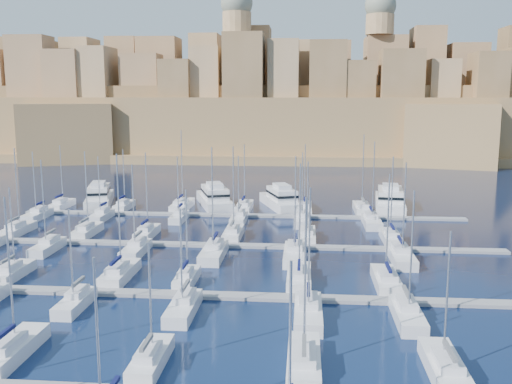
# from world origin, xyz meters

# --- Properties ---
(ground) EXTENTS (600.00, 600.00, 0.00)m
(ground) POSITION_xyz_m (0.00, 0.00, 0.00)
(ground) COLOR black
(ground) RESTS_ON ground
(pontoon_mid_near) EXTENTS (84.00, 2.00, 0.40)m
(pontoon_mid_near) POSITION_xyz_m (0.00, -12.00, 0.20)
(pontoon_mid_near) COLOR slate
(pontoon_mid_near) RESTS_ON ground
(pontoon_mid_far) EXTENTS (84.00, 2.00, 0.40)m
(pontoon_mid_far) POSITION_xyz_m (0.00, 10.00, 0.20)
(pontoon_mid_far) COLOR slate
(pontoon_mid_far) RESTS_ON ground
(pontoon_far) EXTENTS (84.00, 2.00, 0.40)m
(pontoon_far) POSITION_xyz_m (0.00, 32.00, 0.20)
(pontoon_far) COLOR slate
(pontoon_far) RESTS_ON ground
(sailboat_2) EXTENTS (2.73, 9.10, 14.56)m
(sailboat_2) POSITION_xyz_m (-13.17, -28.57, 0.75)
(sailboat_2) COLOR silver
(sailboat_2) RESTS_ON ground
(sailboat_3) EXTENTS (2.34, 7.79, 11.05)m
(sailboat_3) POSITION_xyz_m (-0.61, -29.21, 0.71)
(sailboat_3) COLOR silver
(sailboat_3) RESTS_ON ground
(sailboat_4) EXTENTS (2.75, 9.18, 14.90)m
(sailboat_4) POSITION_xyz_m (12.33, -28.52, 0.75)
(sailboat_4) COLOR silver
(sailboat_4) RESTS_ON ground
(sailboat_5) EXTENTS (2.69, 8.98, 12.36)m
(sailboat_5) POSITION_xyz_m (23.85, -28.62, 0.73)
(sailboat_5) COLOR silver
(sailboat_5) RESTS_ON ground
(sailboat_13) EXTENTS (2.38, 7.92, 11.76)m
(sailboat_13) POSITION_xyz_m (-24.38, -7.14, 0.71)
(sailboat_13) COLOR silver
(sailboat_13) RESTS_ON ground
(sailboat_14) EXTENTS (2.78, 9.28, 16.01)m
(sailboat_14) POSITION_xyz_m (-10.78, -6.47, 0.76)
(sailboat_14) COLOR silver
(sailboat_14) RESTS_ON ground
(sailboat_15) EXTENTS (2.20, 7.33, 11.90)m
(sailboat_15) POSITION_xyz_m (-2.05, -7.43, 0.71)
(sailboat_15) COLOR silver
(sailboat_15) RESTS_ON ground
(sailboat_16) EXTENTS (2.88, 9.61, 15.02)m
(sailboat_16) POSITION_xyz_m (11.65, -6.31, 0.76)
(sailboat_16) COLOR silver
(sailboat_16) RESTS_ON ground
(sailboat_17) EXTENTS (2.82, 9.39, 13.92)m
(sailboat_17) POSITION_xyz_m (22.15, -6.42, 0.75)
(sailboat_17) COLOR silver
(sailboat_17) RESTS_ON ground
(sailboat_20) EXTENTS (2.26, 7.54, 11.36)m
(sailboat_20) POSITION_xyz_m (-12.33, -16.67, 0.71)
(sailboat_20) COLOR silver
(sailboat_20) RESTS_ON ground
(sailboat_21) EXTENTS (2.59, 8.65, 11.74)m
(sailboat_21) POSITION_xyz_m (-0.37, -17.21, 0.72)
(sailboat_21) COLOR silver
(sailboat_21) RESTS_ON ground
(sailboat_22) EXTENTS (2.82, 9.39, 14.16)m
(sailboat_22) POSITION_xyz_m (12.73, -17.58, 0.75)
(sailboat_22) COLOR silver
(sailboat_22) RESTS_ON ground
(sailboat_23) EXTENTS (2.61, 8.70, 13.94)m
(sailboat_23) POSITION_xyz_m (22.81, -17.24, 0.74)
(sailboat_23) COLOR silver
(sailboat_23) RESTS_ON ground
(sailboat_24) EXTENTS (2.56, 8.55, 14.56)m
(sailboat_24) POSITION_xyz_m (-35.25, 15.17, 0.75)
(sailboat_24) COLOR silver
(sailboat_24) RESTS_ON ground
(sailboat_25) EXTENTS (2.60, 8.66, 14.09)m
(sailboat_25) POSITION_xyz_m (-23.44, 15.22, 0.74)
(sailboat_25) COLOR silver
(sailboat_25) RESTS_ON ground
(sailboat_26) EXTENTS (2.48, 8.28, 14.02)m
(sailboat_26) POSITION_xyz_m (-13.32, 15.04, 0.74)
(sailboat_26) COLOR silver
(sailboat_26) RESTS_ON ground
(sailboat_27) EXTENTS (2.69, 8.96, 15.05)m
(sailboat_27) POSITION_xyz_m (0.79, 15.37, 0.75)
(sailboat_27) COLOR silver
(sailboat_27) RESTS_ON ground
(sailboat_28) EXTENTS (2.65, 8.83, 12.79)m
(sailboat_28) POSITION_xyz_m (12.67, 15.31, 0.73)
(sailboat_28) COLOR silver
(sailboat_28) RESTS_ON ground
(sailboat_29) EXTENTS (2.58, 8.59, 13.72)m
(sailboat_29) POSITION_xyz_m (25.78, 15.18, 0.74)
(sailboat_29) COLOR silver
(sailboat_29) RESTS_ON ground
(sailboat_31) EXTENTS (2.46, 8.19, 13.98)m
(sailboat_31) POSITION_xyz_m (-25.44, 5.01, 0.74)
(sailboat_31) COLOR silver
(sailboat_31) RESTS_ON ground
(sailboat_32) EXTENTS (2.59, 8.62, 13.47)m
(sailboat_32) POSITION_xyz_m (-12.07, 4.80, 0.74)
(sailboat_32) COLOR silver
(sailboat_32) RESTS_ON ground
(sailboat_33) EXTENTS (3.00, 9.99, 16.05)m
(sailboat_33) POSITION_xyz_m (-0.57, 4.12, 0.77)
(sailboat_33) COLOR silver
(sailboat_33) RESTS_ON ground
(sailboat_34) EXTENTS (3.02, 10.07, 14.91)m
(sailboat_34) POSITION_xyz_m (10.93, 4.09, 0.76)
(sailboat_34) COLOR silver
(sailboat_34) RESTS_ON ground
(sailboat_35) EXTENTS (2.93, 9.78, 14.19)m
(sailboat_35) POSITION_xyz_m (25.66, 4.23, 0.75)
(sailboat_35) COLOR silver
(sailboat_35) RESTS_ON ground
(sailboat_36) EXTENTS (2.46, 8.20, 13.09)m
(sailboat_36) POSITION_xyz_m (-37.21, 36.99, 0.73)
(sailboat_36) COLOR silver
(sailboat_36) RESTS_ON ground
(sailboat_37) EXTENTS (2.39, 7.95, 12.40)m
(sailboat_37) POSITION_xyz_m (-24.16, 36.87, 0.72)
(sailboat_37) COLOR silver
(sailboat_37) RESTS_ON ground
(sailboat_38) EXTENTS (3.13, 10.43, 16.20)m
(sailboat_38) POSITION_xyz_m (-12.55, 38.09, 0.77)
(sailboat_38) COLOR silver
(sailboat_38) RESTS_ON ground
(sailboat_39) EXTENTS (2.87, 9.57, 13.50)m
(sailboat_39) POSITION_xyz_m (0.18, 37.67, 0.74)
(sailboat_39) COLOR silver
(sailboat_39) RESTS_ON ground
(sailboat_40) EXTENTS (2.81, 9.36, 13.64)m
(sailboat_40) POSITION_xyz_m (12.20, 37.56, 0.74)
(sailboat_40) COLOR silver
(sailboat_40) RESTS_ON ground
(sailboat_41) EXTENTS (3.01, 10.03, 15.56)m
(sailboat_41) POSITION_xyz_m (23.52, 37.89, 0.76)
(sailboat_41) COLOR silver
(sailboat_41) RESTS_ON ground
(sailboat_42) EXTENTS (2.58, 8.60, 12.90)m
(sailboat_42) POSITION_xyz_m (-37.47, 26.81, 0.73)
(sailboat_42) COLOR silver
(sailboat_42) RESTS_ON ground
(sailboat_43) EXTENTS (2.48, 8.27, 12.14)m
(sailboat_43) POSITION_xyz_m (-25.27, 26.97, 0.72)
(sailboat_43) COLOR silver
(sailboat_43) RESTS_ON ground
(sailboat_44) EXTENTS (2.30, 7.67, 12.19)m
(sailboat_44) POSITION_xyz_m (-10.71, 27.26, 0.72)
(sailboat_44) COLOR silver
(sailboat_44) RESTS_ON ground
(sailboat_45) EXTENTS (2.55, 8.51, 12.45)m
(sailboat_45) POSITION_xyz_m (0.39, 26.86, 0.72)
(sailboat_45) COLOR silver
(sailboat_45) RESTS_ON ground
(sailboat_46) EXTENTS (2.70, 9.00, 13.22)m
(sailboat_46) POSITION_xyz_m (11.75, 26.61, 0.74)
(sailboat_46) COLOR silver
(sailboat_46) RESTS_ON ground
(sailboat_47) EXTENTS (2.85, 9.51, 15.18)m
(sailboat_47) POSITION_xyz_m (24.07, 26.36, 0.76)
(sailboat_47) COLOR silver
(sailboat_47) RESTS_ON ground
(motor_yacht_a) EXTENTS (8.70, 16.58, 5.25)m
(motor_yacht_a) POSITION_xyz_m (-30.87, 41.14, 1.73)
(motor_yacht_a) COLOR silver
(motor_yacht_a) RESTS_ON ground
(motor_yacht_b) EXTENTS (10.37, 18.04, 5.25)m
(motor_yacht_b) POSITION_xyz_m (-6.46, 41.82, 1.73)
(motor_yacht_b) COLOR silver
(motor_yacht_b) RESTS_ON ground
(motor_yacht_c) EXTENTS (9.81, 16.80, 5.25)m
(motor_yacht_c) POSITION_xyz_m (7.40, 41.25, 1.73)
(motor_yacht_c) COLOR silver
(motor_yacht_c) RESTS_ON ground
(motor_yacht_d) EXTENTS (7.71, 19.27, 5.25)m
(motor_yacht_d) POSITION_xyz_m (29.52, 42.51, 1.73)
(motor_yacht_d) COLOR silver
(motor_yacht_d) RESTS_ON ground
(fortified_city) EXTENTS (460.00, 108.95, 59.52)m
(fortified_city) POSITION_xyz_m (-0.19, 155.26, 14.74)
(fortified_city) COLOR brown
(fortified_city) RESTS_ON ground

